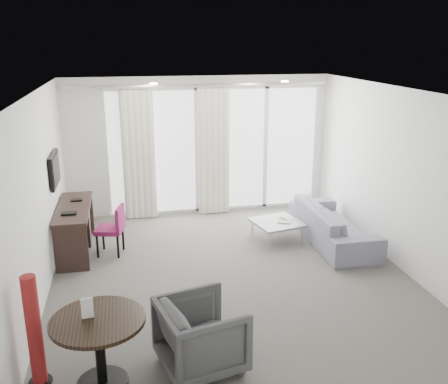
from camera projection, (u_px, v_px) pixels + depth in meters
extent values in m
cube|color=#57554F|center=(232.00, 278.00, 7.06)|extent=(5.00, 6.00, 0.00)
cube|color=white|center=(233.00, 92.00, 6.29)|extent=(5.00, 6.00, 0.00)
cube|color=silver|center=(37.00, 202.00, 6.21)|extent=(0.00, 6.00, 2.60)
cube|color=silver|center=(403.00, 181.00, 7.15)|extent=(0.00, 6.00, 2.60)
cube|color=silver|center=(315.00, 302.00, 3.87)|extent=(5.00, 0.00, 2.60)
cylinder|color=#FFE0B2|center=(154.00, 84.00, 7.63)|extent=(0.12, 0.12, 0.02)
cylinder|color=#FFE0B2|center=(285.00, 81.00, 8.02)|extent=(0.12, 0.12, 0.02)
cylinder|color=maroon|center=(34.00, 331.00, 4.76)|extent=(0.24, 0.24, 1.16)
imported|color=#404042|center=(201.00, 335.00, 5.06)|extent=(0.98, 0.96, 0.74)
imported|color=slate|center=(333.00, 224.00, 8.25)|extent=(0.82, 2.10, 0.61)
cube|color=#4D4D50|center=(203.00, 190.00, 11.35)|extent=(5.60, 3.00, 0.12)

